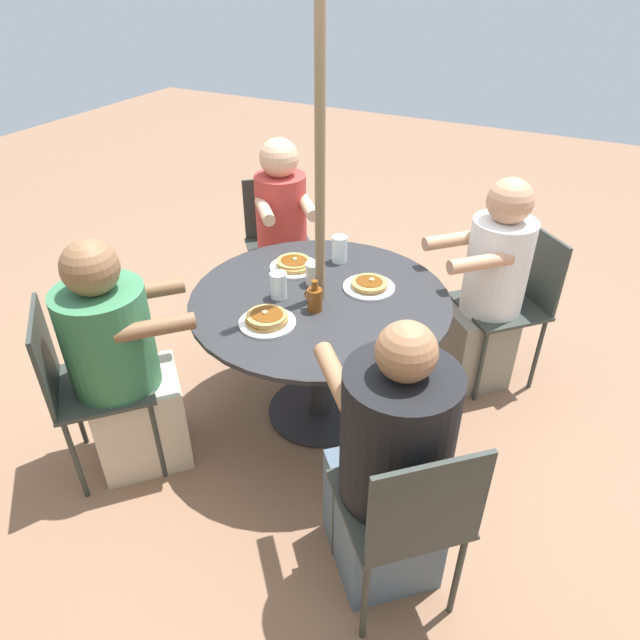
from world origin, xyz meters
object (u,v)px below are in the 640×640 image
at_px(diner_north, 123,370).
at_px(diner_south, 488,295).
at_px(patio_chair_south, 513,296).
at_px(patio_chair_west, 278,238).
at_px(pancake_plate_a, 267,319).
at_px(diner_east, 390,471).
at_px(drinking_glass_a, 340,249).
at_px(pancake_plate_c, 369,285).
at_px(coffee_cup, 314,274).
at_px(patio_chair_east, 408,512).
at_px(pancake_plate_b, 294,265).
at_px(diner_west, 283,242).
at_px(patio_chair_north, 83,380).
at_px(drinking_glass_b, 278,285).
at_px(syrup_bottle, 315,299).
at_px(patio_table, 320,323).

relative_size(diner_north, diner_south, 0.98).
height_order(patio_chair_south, patio_chair_west, same).
relative_size(patio_chair_west, pancake_plate_a, 3.49).
distance_m(diner_east, drinking_glass_a, 1.28).
xyz_separation_m(pancake_plate_c, coffee_cup, (0.26, 0.08, 0.04)).
relative_size(patio_chair_east, pancake_plate_b, 3.49).
height_order(patio_chair_west, coffee_cup, patio_chair_west).
bearing_deg(pancake_plate_b, diner_west, -53.74).
distance_m(patio_chair_north, diner_south, 2.01).
height_order(patio_chair_north, drinking_glass_b, patio_chair_north).
bearing_deg(diner_east, drinking_glass_a, 81.10).
distance_m(diner_east, syrup_bottle, 0.86).
bearing_deg(drinking_glass_a, patio_chair_south, -154.43).
xyz_separation_m(diner_north, pancake_plate_c, (-0.80, -0.85, 0.21)).
bearing_deg(patio_chair_south, patio_chair_west, 43.14).
bearing_deg(pancake_plate_c, syrup_bottle, 63.16).
relative_size(patio_table, patio_chair_east, 1.40).
height_order(diner_east, coffee_cup, diner_east).
height_order(patio_chair_south, diner_west, diner_west).
height_order(diner_east, pancake_plate_a, diner_east).
distance_m(diner_west, drinking_glass_b, 0.92).
distance_m(patio_chair_south, pancake_plate_c, 0.87).
bearing_deg(pancake_plate_b, drinking_glass_a, -134.06).
relative_size(pancake_plate_b, pancake_plate_c, 1.00).
bearing_deg(diner_south, diner_west, 43.07).
bearing_deg(patio_chair_east, patio_table, 90.00).
distance_m(patio_chair_north, pancake_plate_a, 0.84).
xyz_separation_m(patio_chair_north, coffee_cup, (-0.66, -0.90, 0.25)).
height_order(patio_chair_east, diner_south, diner_south).
distance_m(patio_chair_east, drinking_glass_b, 1.19).
height_order(diner_west, pancake_plate_c, diner_west).
relative_size(patio_chair_north, patio_chair_south, 1.00).
bearing_deg(diner_west, patio_chair_south, 141.77).
relative_size(patio_table, diner_west, 1.03).
bearing_deg(patio_chair_south, diner_north, 90.71).
xyz_separation_m(patio_chair_west, pancake_plate_b, (-0.47, 0.62, 0.22)).
height_order(patio_chair_east, drinking_glass_b, patio_chair_east).
bearing_deg(pancake_plate_c, patio_chair_west, -35.44).
bearing_deg(patio_chair_west, patio_chair_east, 90.76).
distance_m(diner_east, diner_south, 1.33).
bearing_deg(patio_table, coffee_cup, -49.99).
relative_size(diner_west, drinking_glass_a, 8.61).
relative_size(patio_table, coffee_cup, 11.17).
relative_size(syrup_bottle, drinking_glass_a, 1.09).
height_order(patio_chair_north, diner_north, diner_north).
bearing_deg(pancake_plate_b, pancake_plate_c, 178.31).
bearing_deg(diner_west, pancake_plate_a, 75.70).
xyz_separation_m(diner_north, syrup_bottle, (-0.66, -0.57, 0.25)).
distance_m(patio_chair_north, patio_chair_east, 1.49).
bearing_deg(syrup_bottle, pancake_plate_b, -47.58).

